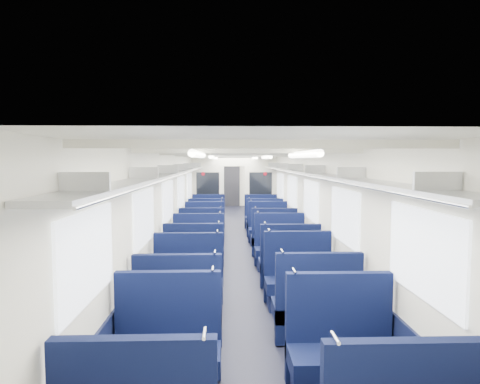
% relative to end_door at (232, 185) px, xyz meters
% --- Properties ---
extents(floor, '(2.80, 18.00, 0.01)m').
position_rel_end_door_xyz_m(floor, '(0.00, -8.94, -1.00)').
color(floor, black).
rests_on(floor, ground).
extents(ceiling, '(2.80, 18.00, 0.01)m').
position_rel_end_door_xyz_m(ceiling, '(0.00, -8.94, 1.35)').
color(ceiling, white).
rests_on(ceiling, wall_left).
extents(wall_left, '(0.02, 18.00, 2.35)m').
position_rel_end_door_xyz_m(wall_left, '(-1.40, -8.94, 0.18)').
color(wall_left, silver).
rests_on(wall_left, floor).
extents(dado_left, '(0.03, 17.90, 0.70)m').
position_rel_end_door_xyz_m(dado_left, '(-1.39, -8.94, -0.65)').
color(dado_left, black).
rests_on(dado_left, floor).
extents(wall_right, '(0.02, 18.00, 2.35)m').
position_rel_end_door_xyz_m(wall_right, '(1.40, -8.94, 0.18)').
color(wall_right, silver).
rests_on(wall_right, floor).
extents(dado_right, '(0.03, 17.90, 0.70)m').
position_rel_end_door_xyz_m(dado_right, '(1.39, -8.94, -0.65)').
color(dado_right, black).
rests_on(dado_right, floor).
extents(wall_far, '(2.80, 0.02, 2.35)m').
position_rel_end_door_xyz_m(wall_far, '(0.00, 0.06, 0.18)').
color(wall_far, silver).
rests_on(wall_far, floor).
extents(luggage_rack_left, '(0.36, 17.40, 0.18)m').
position_rel_end_door_xyz_m(luggage_rack_left, '(-1.21, -8.94, 0.97)').
color(luggage_rack_left, '#B2B5BA').
rests_on(luggage_rack_left, wall_left).
extents(luggage_rack_right, '(0.36, 17.40, 0.18)m').
position_rel_end_door_xyz_m(luggage_rack_right, '(1.21, -8.94, 0.97)').
color(luggage_rack_right, '#B2B5BA').
rests_on(luggage_rack_right, wall_right).
extents(windows, '(2.78, 15.60, 0.75)m').
position_rel_end_door_xyz_m(windows, '(0.00, -9.40, 0.42)').
color(windows, white).
rests_on(windows, wall_left).
extents(ceiling_fittings, '(2.70, 16.06, 0.11)m').
position_rel_end_door_xyz_m(ceiling_fittings, '(0.00, -9.20, 1.29)').
color(ceiling_fittings, silver).
rests_on(ceiling_fittings, ceiling).
extents(end_door, '(0.75, 0.06, 2.00)m').
position_rel_end_door_xyz_m(end_door, '(0.00, 0.00, 0.00)').
color(end_door, black).
rests_on(end_door, floor).
extents(bulkhead, '(2.80, 0.10, 2.35)m').
position_rel_end_door_xyz_m(bulkhead, '(-0.00, -6.07, 0.23)').
color(bulkhead, silver).
rests_on(bulkhead, floor).
extents(seat_2, '(1.03, 0.57, 1.15)m').
position_rel_end_door_xyz_m(seat_2, '(-0.83, -15.95, -0.65)').
color(seat_2, '#0B1438').
rests_on(seat_2, floor).
extents(seat_3, '(1.03, 0.57, 1.15)m').
position_rel_end_door_xyz_m(seat_3, '(0.83, -16.04, -0.65)').
color(seat_3, '#0B1438').
rests_on(seat_3, floor).
extents(seat_4, '(1.03, 0.57, 1.15)m').
position_rel_end_door_xyz_m(seat_4, '(-0.83, -14.92, -0.65)').
color(seat_4, '#0B1438').
rests_on(seat_4, floor).
extents(seat_5, '(1.03, 0.57, 1.15)m').
position_rel_end_door_xyz_m(seat_5, '(0.83, -14.90, -0.65)').
color(seat_5, '#0B1438').
rests_on(seat_5, floor).
extents(seat_6, '(1.03, 0.57, 1.15)m').
position_rel_end_door_xyz_m(seat_6, '(-0.83, -13.80, -0.65)').
color(seat_6, '#0B1438').
rests_on(seat_6, floor).
extents(seat_7, '(1.03, 0.57, 1.15)m').
position_rel_end_door_xyz_m(seat_7, '(0.83, -13.71, -0.65)').
color(seat_7, '#0B1438').
rests_on(seat_7, floor).
extents(seat_8, '(1.03, 0.57, 1.15)m').
position_rel_end_door_xyz_m(seat_8, '(-0.83, -12.59, -0.65)').
color(seat_8, '#0B1438').
rests_on(seat_8, floor).
extents(seat_9, '(1.03, 0.57, 1.15)m').
position_rel_end_door_xyz_m(seat_9, '(0.83, -12.73, -0.65)').
color(seat_9, '#0B1438').
rests_on(seat_9, floor).
extents(seat_10, '(1.03, 0.57, 1.15)m').
position_rel_end_door_xyz_m(seat_10, '(-0.83, -11.56, -0.65)').
color(seat_10, '#0B1438').
rests_on(seat_10, floor).
extents(seat_11, '(1.03, 0.57, 1.15)m').
position_rel_end_door_xyz_m(seat_11, '(0.83, -11.53, -0.65)').
color(seat_11, '#0B1438').
rests_on(seat_11, floor).
extents(seat_12, '(1.03, 0.57, 1.15)m').
position_rel_end_door_xyz_m(seat_12, '(-0.83, -10.28, -0.65)').
color(seat_12, '#0B1438').
rests_on(seat_12, floor).
extents(seat_13, '(1.03, 0.57, 1.15)m').
position_rel_end_door_xyz_m(seat_13, '(0.83, -10.39, -0.65)').
color(seat_13, '#0B1438').
rests_on(seat_13, floor).
extents(seat_14, '(1.03, 0.57, 1.15)m').
position_rel_end_door_xyz_m(seat_14, '(-0.83, -9.14, -0.65)').
color(seat_14, '#0B1438').
rests_on(seat_14, floor).
extents(seat_15, '(1.03, 0.57, 1.15)m').
position_rel_end_door_xyz_m(seat_15, '(0.83, -9.12, -0.65)').
color(seat_15, '#0B1438').
rests_on(seat_15, floor).
extents(seat_16, '(1.03, 0.57, 1.15)m').
position_rel_end_door_xyz_m(seat_16, '(-0.83, -7.98, -0.65)').
color(seat_16, '#0B1438').
rests_on(seat_16, floor).
extents(seat_17, '(1.03, 0.57, 1.15)m').
position_rel_end_door_xyz_m(seat_17, '(0.83, -8.04, -0.65)').
color(seat_17, '#0B1438').
rests_on(seat_17, floor).
extents(seat_18, '(1.03, 0.57, 1.15)m').
position_rel_end_door_xyz_m(seat_18, '(-0.83, -6.81, -0.65)').
color(seat_18, '#0B1438').
rests_on(seat_18, floor).
extents(seat_19, '(1.03, 0.57, 1.15)m').
position_rel_end_door_xyz_m(seat_19, '(0.83, -6.90, -0.65)').
color(seat_19, '#0B1438').
rests_on(seat_19, floor).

